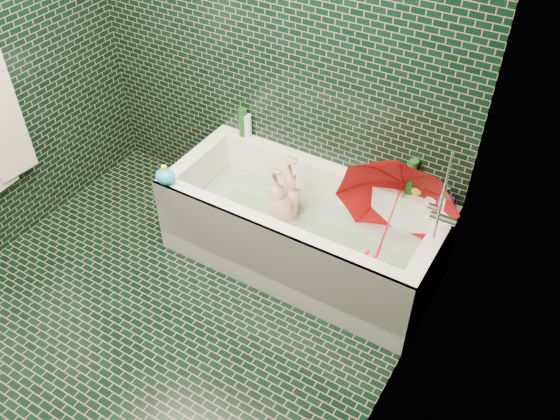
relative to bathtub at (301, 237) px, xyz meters
The scene contains 18 objects.
floor 1.12m from the bathtub, 114.07° to the right, with size 2.80×2.80×0.00m, color black.
wall_back 1.20m from the bathtub, 138.90° to the left, with size 2.80×2.80×0.00m, color black.
wall_right 1.68m from the bathtub, 49.85° to the right, with size 2.80×2.80×0.00m, color black.
bathtub is the anchor object (origin of this frame).
bath_mat 0.06m from the bathtub, 90.00° to the left, with size 1.35×0.47×0.01m, color green.
water 0.09m from the bathtub, 90.00° to the left, with size 1.48×0.53×0.00m, color silver.
faucet 0.99m from the bathtub, ahead, with size 0.18×0.19×0.55m.
child 0.15m from the bathtub, behind, with size 0.29×0.19×0.79m, color tan.
umbrella 0.63m from the bathtub, ahead, with size 0.69×0.69×0.60m, color red.
soap_bottle_a 0.83m from the bathtub, 25.46° to the left, with size 0.09×0.09×0.23m, color white.
soap_bottle_b 0.90m from the bathtub, 23.38° to the left, with size 0.10×0.10×0.21m, color #591E73.
soap_bottle_c 0.87m from the bathtub, 26.23° to the left, with size 0.13×0.13×0.17m, color #144716.
bottle_right_tall 0.78m from the bathtub, 34.04° to the left, with size 0.06×0.06×0.23m, color #144716.
bottle_right_pump 0.91m from the bathtub, 22.58° to the left, with size 0.05×0.05×0.16m, color silver.
bottle_left_tall 0.86m from the bathtub, 151.32° to the left, with size 0.06×0.06×0.20m, color #144716.
bottle_left_short 0.83m from the bathtub, 149.80° to the left, with size 0.05×0.05×0.16m, color white.
rubber_duck 0.78m from the bathtub, 31.87° to the left, with size 0.10×0.07×0.09m.
bath_toy 0.92m from the bathtub, 157.00° to the right, with size 0.14×0.12×0.13m.
Camera 1 is at (1.73, -1.38, 2.79)m, focal length 38.00 mm.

